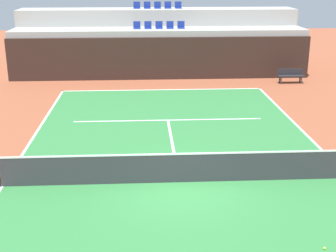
% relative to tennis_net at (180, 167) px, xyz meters
% --- Properties ---
extents(ground_plane, '(80.00, 80.00, 0.00)m').
position_rel_tennis_net_xyz_m(ground_plane, '(0.00, 0.00, -0.51)').
color(ground_plane, brown).
extents(court_surface, '(11.00, 24.00, 0.01)m').
position_rel_tennis_net_xyz_m(court_surface, '(0.00, 0.00, -0.50)').
color(court_surface, '#2D7238').
rests_on(court_surface, ground_plane).
extents(baseline_far, '(11.00, 0.10, 0.00)m').
position_rel_tennis_net_xyz_m(baseline_far, '(0.00, 11.95, -0.50)').
color(baseline_far, white).
rests_on(baseline_far, court_surface).
extents(sideline_left, '(0.10, 24.00, 0.00)m').
position_rel_tennis_net_xyz_m(sideline_left, '(-5.45, 0.00, -0.50)').
color(sideline_left, white).
rests_on(sideline_left, court_surface).
extents(service_line_far, '(8.26, 0.10, 0.00)m').
position_rel_tennis_net_xyz_m(service_line_far, '(0.00, 6.40, -0.50)').
color(service_line_far, white).
rests_on(service_line_far, court_surface).
extents(centre_service_line, '(0.10, 6.40, 0.00)m').
position_rel_tennis_net_xyz_m(centre_service_line, '(0.00, 3.20, -0.50)').
color(centre_service_line, white).
rests_on(centre_service_line, court_surface).
extents(back_wall, '(18.08, 0.30, 2.52)m').
position_rel_tennis_net_xyz_m(back_wall, '(0.00, 14.69, 0.75)').
color(back_wall, black).
rests_on(back_wall, ground_plane).
extents(stands_tier_lower, '(18.08, 2.40, 2.87)m').
position_rel_tennis_net_xyz_m(stands_tier_lower, '(0.00, 16.04, 0.93)').
color(stands_tier_lower, '#9E9E99').
rests_on(stands_tier_lower, ground_plane).
extents(stands_tier_upper, '(18.08, 2.40, 3.90)m').
position_rel_tennis_net_xyz_m(stands_tier_upper, '(0.00, 18.44, 1.44)').
color(stands_tier_upper, '#9E9E99').
rests_on(stands_tier_upper, ground_plane).
extents(seating_row_lower, '(3.17, 0.44, 0.44)m').
position_rel_tennis_net_xyz_m(seating_row_lower, '(0.00, 16.14, 2.48)').
color(seating_row_lower, navy).
rests_on(seating_row_lower, stands_tier_lower).
extents(seating_row_upper, '(3.17, 0.44, 0.44)m').
position_rel_tennis_net_xyz_m(seating_row_upper, '(0.00, 18.54, 3.51)').
color(seating_row_upper, navy).
rests_on(seating_row_upper, stands_tier_upper).
extents(tennis_net, '(11.08, 0.08, 1.07)m').
position_rel_tennis_net_xyz_m(tennis_net, '(0.00, 0.00, 0.00)').
color(tennis_net, black).
rests_on(tennis_net, court_surface).
extents(player_bench, '(1.50, 0.40, 0.85)m').
position_rel_tennis_net_xyz_m(player_bench, '(7.56, 13.20, -0.00)').
color(player_bench, '#232328').
rests_on(player_bench, ground_plane).
extents(tennis_ball_0, '(0.07, 0.07, 0.07)m').
position_rel_tennis_net_xyz_m(tennis_ball_0, '(3.14, -3.91, -0.47)').
color(tennis_ball_0, '#CCE033').
rests_on(tennis_ball_0, court_surface).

